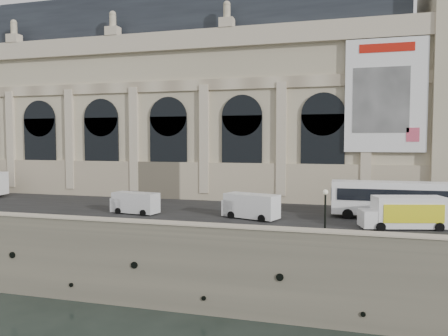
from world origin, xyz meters
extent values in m
plane|color=black|center=(0.00, 0.00, 0.00)|extent=(260.00, 260.00, 0.00)
cube|color=gray|center=(0.00, 35.00, 3.00)|extent=(160.00, 70.00, 6.00)
cube|color=#2D2D2D|center=(0.00, 14.00, 6.03)|extent=(160.00, 24.00, 0.06)
cube|color=gray|center=(0.00, 0.60, 6.55)|extent=(160.00, 1.20, 1.10)
cube|color=#C3B59D|center=(0.00, 0.60, 7.15)|extent=(160.00, 1.40, 0.12)
cube|color=beige|center=(-6.00, 31.00, 17.00)|extent=(68.00, 18.00, 22.00)
cube|color=#C3B59D|center=(-6.00, 21.85, 8.50)|extent=(68.60, 0.40, 5.00)
cube|color=#C3B59D|center=(-6.00, 21.70, 26.80)|extent=(69.00, 0.80, 2.40)
cube|color=#C3B59D|center=(-6.00, 21.85, 21.00)|extent=(68.00, 0.30, 1.40)
cube|color=#262C33|center=(-6.00, 31.00, 31.00)|extent=(64.00, 15.00, 6.00)
cube|color=#262C33|center=(-6.00, 31.00, 34.50)|extent=(56.00, 10.00, 1.20)
cube|color=#C3B59D|center=(-29.00, 21.75, 14.00)|extent=(1.20, 0.50, 14.00)
cube|color=black|center=(-24.00, 21.82, 12.50)|extent=(5.20, 0.25, 9.00)
cylinder|color=black|center=(-24.00, 21.82, 17.00)|extent=(5.20, 0.25, 5.20)
cube|color=#C3B59D|center=(-19.00, 21.75, 14.00)|extent=(1.20, 0.50, 14.00)
cube|color=black|center=(-14.00, 21.82, 12.50)|extent=(5.20, 0.25, 9.00)
cylinder|color=black|center=(-14.00, 21.82, 17.00)|extent=(5.20, 0.25, 5.20)
cube|color=#C3B59D|center=(-9.00, 21.75, 14.00)|extent=(1.20, 0.50, 14.00)
cube|color=black|center=(-4.00, 21.82, 12.50)|extent=(5.20, 0.25, 9.00)
cylinder|color=black|center=(-4.00, 21.82, 17.00)|extent=(5.20, 0.25, 5.20)
cube|color=#C3B59D|center=(1.00, 21.75, 14.00)|extent=(1.20, 0.50, 14.00)
cube|color=black|center=(6.00, 21.82, 12.50)|extent=(5.20, 0.25, 9.00)
cylinder|color=black|center=(6.00, 21.82, 17.00)|extent=(5.20, 0.25, 5.20)
cube|color=#C3B59D|center=(11.00, 21.75, 14.00)|extent=(1.20, 0.50, 14.00)
cube|color=black|center=(16.00, 21.82, 12.50)|extent=(5.20, 0.25, 9.00)
cylinder|color=black|center=(16.00, 21.82, 17.00)|extent=(5.20, 0.25, 5.20)
cube|color=#C3B59D|center=(21.00, 21.75, 14.00)|extent=(1.20, 0.50, 14.00)
cube|color=white|center=(23.00, 21.55, 19.00)|extent=(9.00, 0.35, 13.00)
cube|color=#B7170C|center=(23.00, 21.35, 24.40)|extent=(6.00, 0.06, 1.00)
cube|color=gray|center=(22.50, 21.35, 18.50)|extent=(6.20, 0.06, 7.50)
cube|color=#D04963|center=(26.00, 21.35, 14.50)|extent=(1.40, 0.06, 1.60)
cube|color=white|center=(23.68, 13.86, 8.11)|extent=(12.69, 2.74, 3.27)
cube|color=black|center=(17.33, 13.81, 8.43)|extent=(0.10, 2.43, 1.27)
cube|color=black|center=(23.69, 12.50, 8.53)|extent=(11.61, 0.18, 1.16)
cube|color=black|center=(23.67, 15.22, 8.53)|extent=(11.61, 0.18, 1.16)
cylinder|color=black|center=(18.94, 12.50, 6.53)|extent=(1.06, 0.33, 1.06)
cylinder|color=black|center=(18.92, 15.14, 6.53)|extent=(1.06, 0.33, 1.06)
cylinder|color=black|center=(28.42, 15.22, 6.53)|extent=(1.06, 0.33, 1.06)
cube|color=silver|center=(-2.85, 9.93, 7.24)|extent=(5.19, 2.65, 2.11)
cube|color=silver|center=(-4.81, 10.23, 6.92)|extent=(1.66, 2.11, 1.47)
cube|color=black|center=(-5.32, 10.31, 7.42)|extent=(0.31, 1.64, 0.73)
cylinder|color=black|center=(-4.57, 9.22, 6.35)|extent=(0.72, 0.33, 0.70)
cylinder|color=black|center=(-4.28, 11.12, 6.35)|extent=(0.72, 0.33, 0.70)
cylinder|color=black|center=(-1.43, 8.74, 6.35)|extent=(0.72, 0.33, 0.70)
cylinder|color=black|center=(-1.14, 10.65, 6.35)|extent=(0.72, 0.33, 0.70)
cube|color=white|center=(9.69, 10.20, 7.36)|extent=(5.83, 3.74, 2.32)
cube|color=white|center=(7.63, 10.90, 7.01)|extent=(2.12, 2.49, 1.61)
cube|color=black|center=(7.10, 11.08, 7.56)|extent=(0.63, 1.74, 0.81)
cylinder|color=black|center=(7.71, 9.76, 6.38)|extent=(0.81, 0.48, 0.77)
cylinder|color=black|center=(8.38, 11.76, 6.38)|extent=(0.81, 0.48, 0.77)
cylinder|color=black|center=(11.00, 8.65, 6.38)|extent=(0.81, 0.48, 0.77)
cylinder|color=black|center=(11.68, 10.65, 6.38)|extent=(0.81, 0.48, 0.77)
cube|color=white|center=(24.09, 9.10, 7.55)|extent=(6.40, 3.73, 2.71)
cube|color=yellow|center=(24.38, 7.95, 7.55)|extent=(5.06, 1.35, 1.60)
cube|color=#B7170C|center=(24.38, 7.95, 7.55)|extent=(2.92, 0.79, 0.60)
cube|color=white|center=(20.79, 8.25, 6.95)|extent=(2.10, 2.53, 1.50)
cylinder|color=black|center=(21.66, 7.28, 6.40)|extent=(0.85, 0.47, 0.80)
cylinder|color=black|center=(21.08, 9.52, 6.40)|extent=(0.85, 0.47, 0.80)
cylinder|color=black|center=(26.51, 8.53, 6.40)|extent=(0.85, 0.47, 0.80)
cylinder|color=black|center=(25.94, 10.76, 6.40)|extent=(0.85, 0.47, 0.80)
cylinder|color=black|center=(17.16, 2.31, 6.19)|extent=(0.41, 0.41, 0.38)
cylinder|color=black|center=(17.16, 2.31, 7.88)|extent=(0.15, 0.15, 3.76)
sphere|color=beige|center=(17.16, 2.31, 9.85)|extent=(0.41, 0.41, 0.41)
camera|label=1|loc=(18.46, -32.11, 13.83)|focal=35.00mm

